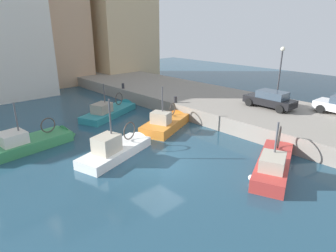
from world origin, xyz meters
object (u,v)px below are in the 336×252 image
(fishing_boat_green, at_px, (34,145))
(fishing_boat_white, at_px, (119,152))
(parked_car_black, at_px, (270,99))
(fishing_boat_teal, at_px, (112,113))
(mooring_bollard_south, at_px, (175,99))
(fishing_boat_orange, at_px, (168,126))
(fishing_boat_red, at_px, (274,167))
(quay_streetlamp, at_px, (281,67))
(mooring_bollard_mid, at_px, (123,86))

(fishing_boat_green, distance_m, fishing_boat_white, 5.98)
(fishing_boat_green, xyz_separation_m, parked_car_black, (16.28, -7.92, 1.80))
(fishing_boat_teal, distance_m, parked_car_black, 13.72)
(fishing_boat_white, relative_size, mooring_bollard_south, 11.24)
(fishing_boat_orange, distance_m, fishing_boat_teal, 6.09)
(parked_car_black, bearing_deg, fishing_boat_red, -149.01)
(fishing_boat_white, distance_m, fishing_boat_teal, 8.66)
(fishing_boat_green, distance_m, fishing_boat_red, 15.22)
(mooring_bollard_south, bearing_deg, fishing_boat_green, 173.10)
(fishing_boat_orange, bearing_deg, quay_streetlamp, -29.35)
(fishing_boat_teal, bearing_deg, fishing_boat_red, -86.13)
(fishing_boat_teal, relative_size, mooring_bollard_mid, 12.55)
(fishing_boat_green, xyz_separation_m, fishing_boat_white, (3.53, -4.82, 0.05))
(fishing_boat_green, relative_size, parked_car_black, 1.56)
(fishing_boat_white, distance_m, parked_car_black, 13.24)
(mooring_bollard_mid, bearing_deg, fishing_boat_white, -125.88)
(fishing_boat_orange, height_order, mooring_bollard_mid, fishing_boat_orange)
(parked_car_black, bearing_deg, mooring_bollard_south, 124.72)
(fishing_boat_white, xyz_separation_m, quay_streetlamp, (13.90, -3.06, 4.29))
(fishing_boat_red, height_order, fishing_boat_teal, fishing_boat_red)
(fishing_boat_teal, bearing_deg, quay_streetlamp, -47.73)
(quay_streetlamp, bearing_deg, mooring_bollard_mid, 111.34)
(fishing_boat_teal, height_order, parked_car_black, fishing_boat_teal)
(fishing_boat_green, xyz_separation_m, mooring_bollard_mid, (11.78, 6.57, 1.36))
(fishing_boat_red, relative_size, quay_streetlamp, 1.38)
(fishing_boat_red, distance_m, mooring_bollard_mid, 19.25)
(fishing_boat_white, xyz_separation_m, mooring_bollard_mid, (8.25, 11.40, 1.31))
(fishing_boat_orange, height_order, fishing_boat_teal, fishing_boat_orange)
(fishing_boat_red, xyz_separation_m, fishing_boat_white, (-5.29, 7.58, 0.04))
(fishing_boat_green, relative_size, quay_streetlamp, 1.33)
(mooring_bollard_south, distance_m, mooring_bollard_mid, 8.00)
(fishing_boat_green, height_order, mooring_bollard_south, fishing_boat_green)
(mooring_bollard_south, bearing_deg, fishing_boat_orange, -145.53)
(fishing_boat_green, height_order, mooring_bollard_mid, fishing_boat_green)
(fishing_boat_orange, relative_size, quay_streetlamp, 1.22)
(fishing_boat_orange, distance_m, parked_car_black, 8.73)
(fishing_boat_teal, bearing_deg, fishing_boat_green, -160.88)
(fishing_boat_red, bearing_deg, parked_car_black, 30.99)
(fishing_boat_green, relative_size, mooring_bollard_mid, 11.69)
(mooring_bollard_mid, bearing_deg, fishing_boat_teal, -135.77)
(quay_streetlamp, bearing_deg, mooring_bollard_south, 131.17)
(mooring_bollard_south, bearing_deg, fishing_boat_red, -105.05)
(fishing_boat_white, xyz_separation_m, fishing_boat_teal, (4.27, 7.53, -0.05))
(fishing_boat_white, height_order, mooring_bollard_mid, fishing_boat_white)
(fishing_boat_red, height_order, fishing_boat_white, fishing_boat_white)
(fishing_boat_green, bearing_deg, mooring_bollard_mid, 29.17)
(fishing_boat_red, height_order, mooring_bollard_mid, fishing_boat_red)
(fishing_boat_white, bearing_deg, mooring_bollard_south, 22.40)
(fishing_boat_white, bearing_deg, fishing_boat_teal, 60.44)
(parked_car_black, bearing_deg, fishing_boat_orange, 146.66)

